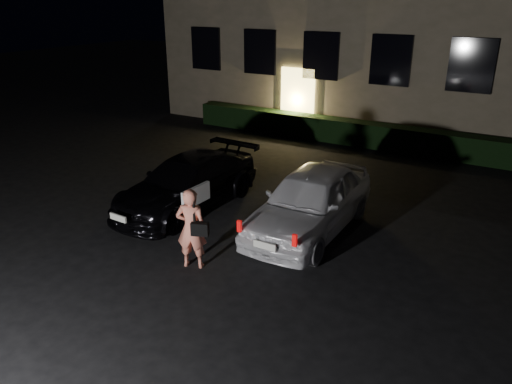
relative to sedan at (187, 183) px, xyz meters
The scene contains 5 objects.
ground 3.85m from the sedan, 47.36° to the right, with size 80.00×80.00×0.00m, color black.
hedge 8.13m from the sedan, 71.56° to the left, with size 15.00×0.70×0.85m, color black.
sedan is the anchor object (origin of this frame).
hatch 3.29m from the sedan, ahead, with size 1.77×4.33×1.47m.
man 3.07m from the sedan, 50.22° to the right, with size 0.78×0.59×1.67m.
Camera 1 is at (4.97, -6.50, 5.11)m, focal length 35.00 mm.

